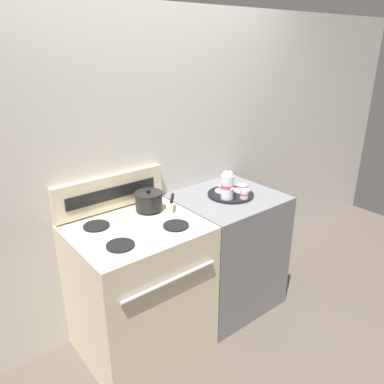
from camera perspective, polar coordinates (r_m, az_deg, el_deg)
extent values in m
plane|color=brown|center=(3.00, -1.02, -18.88)|extent=(6.00, 6.00, 0.00)
cube|color=beige|center=(2.71, -5.85, 3.26)|extent=(6.00, 0.05, 2.20)
cube|color=beige|center=(2.56, -7.91, -14.38)|extent=(0.79, 0.67, 0.91)
cylinder|color=silver|center=(2.17, -3.28, -13.35)|extent=(0.63, 0.02, 0.02)
cylinder|color=black|center=(2.36, -14.36, -5.02)|extent=(0.16, 0.16, 0.01)
cylinder|color=black|center=(2.52, -6.54, -2.68)|extent=(0.16, 0.16, 0.01)
cylinder|color=black|center=(2.12, -10.85, -7.98)|extent=(0.16, 0.16, 0.01)
cylinder|color=black|center=(2.29, -2.46, -5.13)|extent=(0.16, 0.16, 0.01)
cube|color=beige|center=(2.52, -12.30, -0.03)|extent=(0.78, 0.05, 0.23)
cube|color=black|center=(2.49, -12.02, -0.20)|extent=(0.63, 0.01, 0.08)
cube|color=slate|center=(2.95, 5.17, -8.85)|extent=(0.73, 0.67, 0.91)
cylinder|color=black|center=(2.49, -6.60, -1.43)|extent=(0.18, 0.18, 0.11)
cylinder|color=black|center=(2.47, -6.66, -0.18)|extent=(0.19, 0.19, 0.01)
sphere|color=black|center=(2.47, -6.67, 0.19)|extent=(0.03, 0.03, 0.03)
cylinder|color=black|center=(2.47, -3.06, -0.96)|extent=(0.10, 0.11, 0.02)
cylinder|color=black|center=(2.76, 5.96, -0.39)|extent=(0.34, 0.34, 0.01)
cylinder|color=silver|center=(2.64, 5.40, 0.76)|extent=(0.09, 0.09, 0.17)
cylinder|color=#C6475B|center=(2.64, 5.40, 0.93)|extent=(0.09, 0.09, 0.02)
sphere|color=silver|center=(2.61, 5.46, 2.51)|extent=(0.08, 0.08, 0.08)
sphere|color=#C6475B|center=(2.60, 5.50, 3.49)|extent=(0.02, 0.02, 0.02)
cone|color=silver|center=(2.59, 6.45, 0.51)|extent=(0.03, 0.07, 0.06)
cylinder|color=silver|center=(2.81, 7.61, 0.21)|extent=(0.12, 0.12, 0.01)
cylinder|color=silver|center=(2.80, 7.63, 0.67)|extent=(0.08, 0.08, 0.04)
cylinder|color=#C6475B|center=(2.80, 7.65, 0.99)|extent=(0.08, 0.08, 0.01)
cylinder|color=silver|center=(2.79, 4.70, 0.18)|extent=(0.12, 0.12, 0.01)
cylinder|color=silver|center=(2.78, 4.71, 0.63)|extent=(0.08, 0.08, 0.04)
cylinder|color=#C6475B|center=(2.78, 4.73, 0.96)|extent=(0.08, 0.08, 0.01)
cylinder|color=silver|center=(2.67, 7.95, -0.28)|extent=(0.06, 0.06, 0.07)
cylinder|color=#C6475B|center=(2.67, 7.95, -0.28)|extent=(0.06, 0.06, 0.01)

